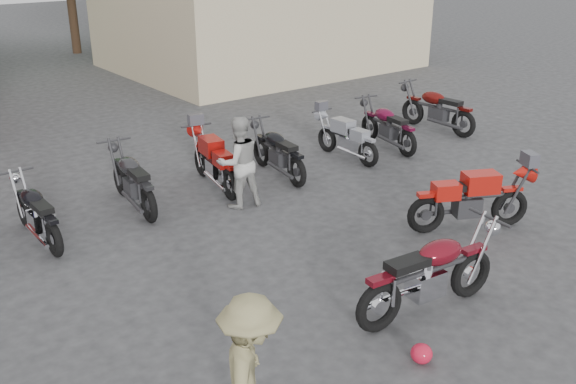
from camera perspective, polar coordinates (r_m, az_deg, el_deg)
ground at (r=8.86m, az=8.92°, el=-10.09°), size 90.00×90.00×0.00m
stucco_building at (r=24.68m, az=-2.56°, el=15.16°), size 10.00×8.00×3.50m
vintage_motorcycle at (r=8.55m, az=12.62°, el=-6.69°), size 2.28×0.96×1.28m
sportbike at (r=11.12m, az=16.05°, el=-0.36°), size 2.17×1.55×1.21m
helmet at (r=7.87m, az=11.78°, el=-13.88°), size 0.32×0.32×0.24m
person_light at (r=11.58m, az=-4.41°, el=2.65°), size 0.91×0.76×1.70m
person_tan at (r=6.26m, az=-3.30°, el=-15.87°), size 1.10×1.23×1.65m
row_bike_2 at (r=11.08m, az=-21.50°, el=-1.49°), size 0.65×1.89×1.09m
row_bike_3 at (r=11.91m, az=-13.69°, el=1.29°), size 0.87×2.08×1.18m
row_bike_4 at (r=12.62m, az=-6.60°, el=2.95°), size 0.99×2.10×1.17m
row_bike_5 at (r=13.14m, az=-0.95°, el=3.82°), size 0.88×2.04×1.15m
row_bike_6 at (r=14.25m, az=5.19°, el=5.00°), size 0.63×1.84×1.06m
row_bike_7 at (r=15.12m, az=8.82°, el=6.02°), size 0.97×2.07×1.16m
row_bike_8 at (r=16.73m, az=13.09°, el=7.41°), size 0.84×2.19×1.25m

